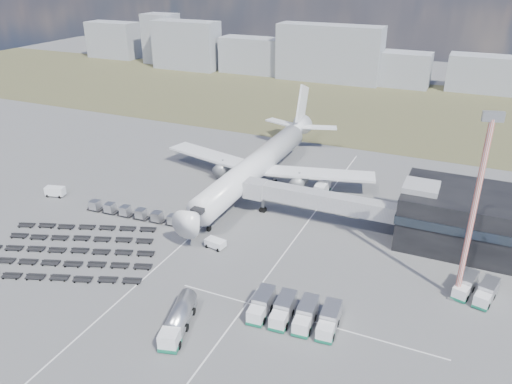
% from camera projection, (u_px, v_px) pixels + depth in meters
% --- Properties ---
extents(ground, '(420.00, 420.00, 0.00)m').
position_uv_depth(ground, '(184.00, 254.00, 87.52)').
color(ground, '#565659').
rests_on(ground, ground).
extents(grass_strip, '(420.00, 90.00, 0.01)m').
position_uv_depth(grass_strip, '(346.00, 104.00, 178.51)').
color(grass_strip, '#47432B').
rests_on(grass_strip, ground).
extents(lane_markings, '(47.12, 110.00, 0.01)m').
position_uv_depth(lane_markings, '(242.00, 258.00, 86.38)').
color(lane_markings, silver).
rests_on(lane_markings, ground).
extents(terminal, '(30.40, 16.40, 11.00)m').
position_uv_depth(terminal, '(488.00, 221.00, 87.41)').
color(terminal, black).
rests_on(terminal, ground).
extents(jet_bridge, '(30.30, 3.80, 7.05)m').
position_uv_depth(jet_bridge, '(309.00, 198.00, 96.38)').
color(jet_bridge, '#939399').
rests_on(jet_bridge, ground).
extents(airliner, '(51.59, 64.53, 17.62)m').
position_uv_depth(airliner, '(259.00, 164.00, 112.06)').
color(airliner, white).
rests_on(airliner, ground).
extents(skyline, '(296.33, 22.21, 23.38)m').
position_uv_depth(skyline, '(357.00, 58.00, 208.10)').
color(skyline, '#8E929B').
rests_on(skyline, ground).
extents(fuel_tanker, '(5.19, 10.67, 3.34)m').
position_uv_depth(fuel_tanker, '(178.00, 320.00, 68.98)').
color(fuel_tanker, white).
rests_on(fuel_tanker, ground).
extents(pushback_tug, '(3.82, 2.51, 1.57)m').
position_uv_depth(pushback_tug, '(215.00, 244.00, 89.15)').
color(pushback_tug, white).
rests_on(pushback_tug, ground).
extents(utility_van, '(4.43, 2.83, 2.20)m').
position_uv_depth(utility_van, '(55.00, 192.00, 108.42)').
color(utility_van, white).
rests_on(utility_van, ground).
extents(catering_truck, '(2.43, 5.84, 2.67)m').
position_uv_depth(catering_truck, '(322.00, 189.00, 109.20)').
color(catering_truck, white).
rests_on(catering_truck, ground).
extents(service_trucks_near, '(12.74, 7.62, 2.73)m').
position_uv_depth(service_trucks_near, '(294.00, 312.00, 70.66)').
color(service_trucks_near, white).
rests_on(service_trucks_near, ground).
extents(service_trucks_far, '(6.67, 7.44, 2.56)m').
position_uv_depth(service_trucks_far, '(476.00, 289.00, 75.91)').
color(service_trucks_far, white).
rests_on(service_trucks_far, ground).
extents(uld_row, '(24.90, 3.44, 1.92)m').
position_uv_depth(uld_row, '(141.00, 214.00, 98.83)').
color(uld_row, black).
rests_on(uld_row, ground).
extents(baggage_dollies, '(34.30, 27.29, 0.72)m').
position_uv_depth(baggage_dollies, '(68.00, 251.00, 87.86)').
color(baggage_dollies, black).
rests_on(baggage_dollies, ground).
extents(floodlight_mast, '(2.79, 2.26, 29.24)m').
position_uv_depth(floodlight_mast, '(473.00, 212.00, 70.00)').
color(floodlight_mast, red).
rests_on(floodlight_mast, ground).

